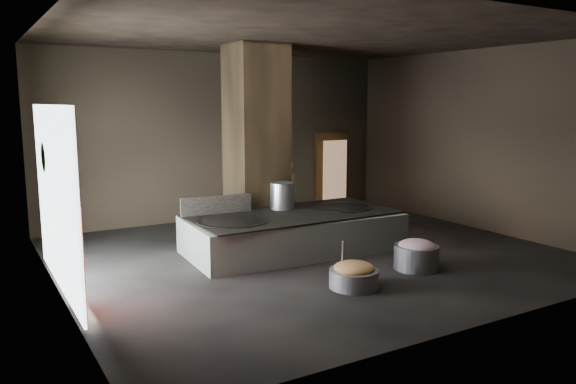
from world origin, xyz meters
TOP-DOWN VIEW (x-y plane):
  - floor at (0.00, 0.00)m, footprint 10.00×9.00m
  - ceiling at (0.00, 0.00)m, footprint 10.00×9.00m
  - back_wall at (0.00, 4.55)m, footprint 10.00×0.10m
  - front_wall at (0.00, -4.55)m, footprint 10.00×0.10m
  - left_wall at (-5.05, 0.00)m, footprint 0.10×9.00m
  - right_wall at (5.05, 0.00)m, footprint 0.10×9.00m
  - pillar at (-0.30, 1.90)m, footprint 1.20×1.20m
  - hearth_platform at (-0.19, 0.41)m, footprint 4.64×2.42m
  - platform_cap at (-0.19, 0.41)m, footprint 4.43×2.13m
  - wok_left at (-1.64, 0.36)m, footprint 1.43×1.43m
  - wok_left_rim at (-1.64, 0.36)m, footprint 1.46×1.46m
  - wok_right at (1.16, 0.46)m, footprint 1.33×1.33m
  - wok_right_rim at (1.16, 0.46)m, footprint 1.36×1.36m
  - stock_pot at (-0.14, 0.96)m, footprint 0.55×0.55m
  - splash_guard at (-1.64, 1.16)m, footprint 1.58×0.15m
  - cook at (0.81, 2.40)m, footprint 0.65×0.43m
  - veg_basin at (-0.53, -2.21)m, footprint 0.99×0.99m
  - veg_fill at (-0.53, -2.21)m, footprint 0.71×0.71m
  - ladle at (-0.68, -2.06)m, footprint 0.21×0.30m
  - meat_basin at (1.17, -1.94)m, footprint 1.00×1.00m
  - meat_fill at (1.17, -1.94)m, footprint 0.71×0.71m
  - doorway_near at (1.20, 4.45)m, footprint 1.18×0.08m
  - doorway_near_glow at (1.41, 4.32)m, footprint 0.81×0.04m
  - doorway_far at (3.60, 4.45)m, footprint 1.18×0.08m
  - doorway_far_glow at (3.54, 4.16)m, footprint 0.84×0.04m
  - left_opening at (-4.95, 0.20)m, footprint 0.04×4.20m
  - pavilion_sliver at (-4.88, -1.10)m, footprint 0.05×0.90m
  - tree_silhouette at (-4.85, 1.30)m, footprint 0.28×1.10m

SIDE VIEW (x-z plane):
  - floor at x=0.00m, z-range -0.10..0.00m
  - veg_basin at x=-0.53m, z-range 0.00..0.32m
  - meat_basin at x=1.17m, z-range 0.00..0.47m
  - veg_fill at x=-0.53m, z-range 0.24..0.46m
  - hearth_platform at x=-0.19m, z-range 0.00..0.79m
  - meat_fill at x=1.17m, z-range 0.31..0.59m
  - ladle at x=-0.68m, z-range 0.24..0.86m
  - wok_left at x=-1.64m, z-range 0.55..0.95m
  - wok_right at x=1.16m, z-range 0.56..0.94m
  - platform_cap at x=-0.19m, z-range 0.80..0.83m
  - wok_left_rim at x=-1.64m, z-range 0.80..0.84m
  - wok_right_rim at x=1.16m, z-range 0.80..0.84m
  - pavilion_sliver at x=-4.88m, z-range 0.00..1.70m
  - cook at x=0.81m, z-range 0.00..1.76m
  - splash_guard at x=-1.64m, z-range 0.83..1.23m
  - doorway_far_glow at x=3.54m, z-range 0.05..2.05m
  - doorway_near_glow at x=1.41m, z-range 0.10..2.00m
  - doorway_near at x=1.20m, z-range -0.09..2.29m
  - doorway_far at x=3.60m, z-range -0.09..2.29m
  - stock_pot at x=-0.14m, z-range 0.83..1.43m
  - left_opening at x=-4.95m, z-range 0.05..3.15m
  - tree_silhouette at x=-4.85m, z-range 1.65..2.75m
  - back_wall at x=0.00m, z-range 0.00..4.50m
  - front_wall at x=0.00m, z-range 0.00..4.50m
  - left_wall at x=-5.05m, z-range 0.00..4.50m
  - right_wall at x=5.05m, z-range 0.00..4.50m
  - pillar at x=-0.30m, z-range 0.00..4.50m
  - ceiling at x=0.00m, z-range 4.50..4.60m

